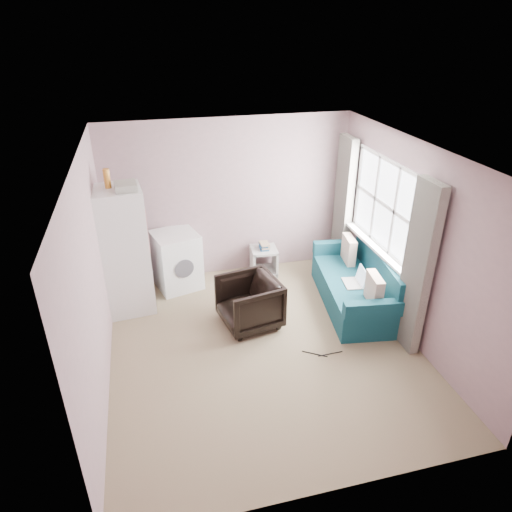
# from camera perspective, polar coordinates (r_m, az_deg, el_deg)

# --- Properties ---
(room) EXTENTS (3.84, 4.24, 2.54)m
(room) POSITION_cam_1_polar(r_m,az_deg,el_deg) (5.29, 1.25, -0.48)
(room) COLOR #887559
(room) RESTS_ON ground
(armchair) EXTENTS (0.82, 0.85, 0.76)m
(armchair) POSITION_cam_1_polar(r_m,az_deg,el_deg) (6.15, -0.86, -5.55)
(armchair) COLOR black
(armchair) RESTS_ON ground
(fridge) EXTENTS (0.68, 0.67, 2.06)m
(fridge) POSITION_cam_1_polar(r_m,az_deg,el_deg) (6.49, -16.08, 0.67)
(fridge) COLOR silver
(fridge) RESTS_ON ground
(washing_machine) EXTENTS (0.77, 0.77, 0.89)m
(washing_machine) POSITION_cam_1_polar(r_m,az_deg,el_deg) (7.09, -9.89, -0.37)
(washing_machine) COLOR silver
(washing_machine) RESTS_ON ground
(side_table) EXTENTS (0.44, 0.44, 0.56)m
(side_table) POSITION_cam_1_polar(r_m,az_deg,el_deg) (7.42, 0.99, -0.39)
(side_table) COLOR #A19F9D
(side_table) RESTS_ON ground
(sofa) EXTENTS (1.11, 1.99, 0.84)m
(sofa) POSITION_cam_1_polar(r_m,az_deg,el_deg) (6.77, 12.74, -3.63)
(sofa) COLOR #134B59
(sofa) RESTS_ON ground
(window_dressing) EXTENTS (0.17, 2.62, 2.18)m
(window_dressing) POSITION_cam_1_polar(r_m,az_deg,el_deg) (6.55, 14.68, 2.93)
(window_dressing) COLOR white
(window_dressing) RESTS_ON ground
(floor_cables) EXTENTS (0.49, 0.19, 0.01)m
(floor_cables) POSITION_cam_1_polar(r_m,az_deg,el_deg) (5.90, 8.32, -12.00)
(floor_cables) COLOR black
(floor_cables) RESTS_ON ground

